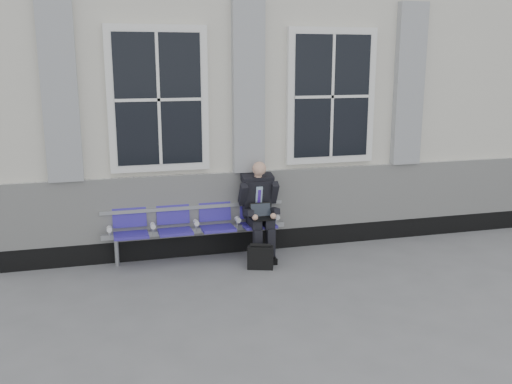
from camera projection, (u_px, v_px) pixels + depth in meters
name	position (u px, v px, depth m)	size (l,w,h in m)	color
ground	(344.00, 280.00, 7.36)	(70.00, 70.00, 0.00)	slate
station_building	(268.00, 92.00, 10.11)	(14.40, 4.40, 4.49)	beige
bench	(195.00, 221.00, 8.04)	(2.60, 0.47, 0.91)	#9EA0A3
businessman	(259.00, 205.00, 8.10)	(0.55, 0.73, 1.38)	black
briefcase	(260.00, 257.00, 7.72)	(0.38, 0.25, 0.36)	black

